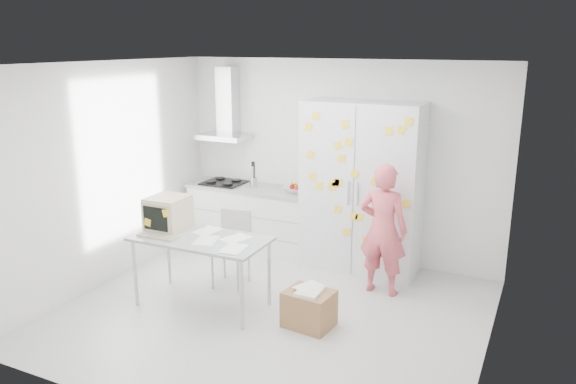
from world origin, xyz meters
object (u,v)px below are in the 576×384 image
at_px(chair, 233,243).
at_px(cardboard_box, 309,308).
at_px(person, 383,230).
at_px(desk, 179,224).

height_order(chair, cardboard_box, chair).
distance_m(person, cardboard_box, 1.36).
distance_m(person, chair, 1.83).
relative_size(chair, cardboard_box, 1.74).
bearing_deg(desk, cardboard_box, 0.32).
distance_m(desk, cardboard_box, 1.75).
xyz_separation_m(desk, chair, (0.31, 0.64, -0.39)).
bearing_deg(cardboard_box, desk, -178.77).
xyz_separation_m(person, desk, (-2.04, -1.18, 0.12)).
height_order(desk, cardboard_box, desk).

